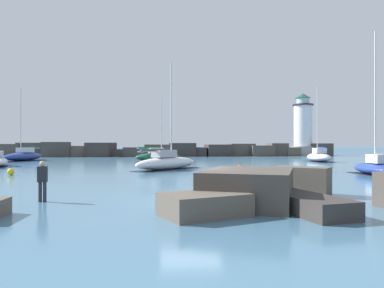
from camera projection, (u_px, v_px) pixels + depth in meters
ground_plane at (190, 200)px, 15.60m from camera, size 600.00×600.00×0.00m
open_sea_beyond at (163, 150)px, 127.97m from camera, size 400.00×116.00×0.01m
breakwater_jetty at (163, 150)px, 68.29m from camera, size 60.61×6.61×2.59m
lighthouse at (303, 129)px, 70.86m from camera, size 4.54×4.54×11.82m
foreground_rocks at (250, 191)px, 13.98m from camera, size 18.61×7.62×1.35m
sailboat_moored_0 at (378, 167)px, 27.82m from camera, size 2.71×5.76×10.87m
sailboat_moored_1 at (158, 156)px, 48.51m from camera, size 6.39×3.81×8.44m
sailboat_moored_2 at (167, 162)px, 33.60m from camera, size 6.61×7.30×9.73m
sailboat_moored_4 at (319, 156)px, 47.96m from camera, size 2.47×5.37×9.70m
sailboat_moored_5 at (24, 156)px, 50.32m from camera, size 4.37×7.86×9.78m
mooring_buoy_orange_near at (11, 172)px, 27.64m from camera, size 0.51×0.51×0.71m
mooring_buoy_far_side at (240, 170)px, 28.49m from camera, size 0.71×0.71×0.91m
person_on_rocks at (42, 179)px, 15.07m from camera, size 0.36×0.22×1.65m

